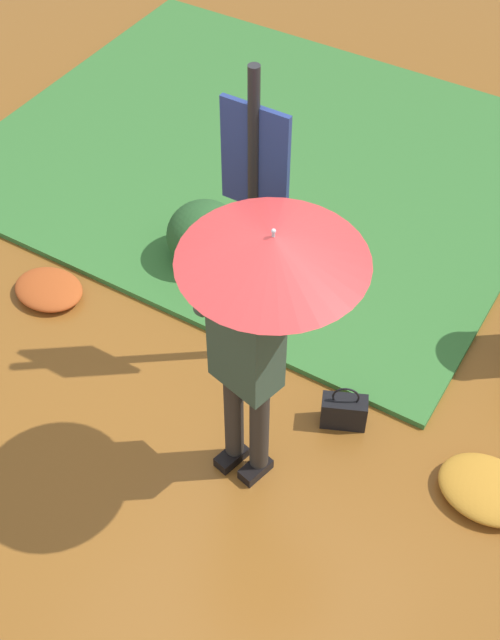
{
  "coord_description": "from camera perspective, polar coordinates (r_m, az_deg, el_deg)",
  "views": [
    {
      "loc": [
        1.6,
        -2.56,
        4.62
      ],
      "look_at": [
        -0.18,
        0.4,
        0.85
      ],
      "focal_mm": 47.23,
      "sensor_mm": 36.0,
      "label": 1
    }
  ],
  "objects": [
    {
      "name": "leaf_pile_by_bench",
      "position": [
        5.52,
        15.79,
        -10.98
      ],
      "size": [
        0.62,
        0.5,
        0.14
      ],
      "color": "#C68428",
      "rests_on": "ground_plane"
    },
    {
      "name": "handbag",
      "position": [
        5.61,
        6.39,
        -6.15
      ],
      "size": [
        0.33,
        0.25,
        0.37
      ],
      "color": "black",
      "rests_on": "ground_plane"
    },
    {
      "name": "info_sign_post",
      "position": [
        5.05,
        0.3,
        8.55
      ],
      "size": [
        0.44,
        0.07,
        2.3
      ],
      "color": "black",
      "rests_on": "ground_plane"
    },
    {
      "name": "grass_verge",
      "position": [
        7.71,
        0.94,
        10.91
      ],
      "size": [
        4.8,
        4.0,
        0.05
      ],
      "color": "#387533",
      "rests_on": "ground_plane"
    },
    {
      "name": "ground_plane",
      "position": [
        5.52,
        -0.55,
        -9.29
      ],
      "size": [
        18.0,
        18.0,
        0.0
      ],
      "primitive_type": "plane",
      "color": "brown"
    },
    {
      "name": "leaf_pile_near_person",
      "position": [
        6.58,
        -13.48,
        2.04
      ],
      "size": [
        0.55,
        0.44,
        0.12
      ],
      "color": "#B74C1E",
      "rests_on": "ground_plane"
    },
    {
      "name": "shrub_cluster",
      "position": [
        6.53,
        -2.91,
        5.46
      ],
      "size": [
        0.65,
        0.59,
        0.53
      ],
      "color": "#285628",
      "rests_on": "ground_plane"
    },
    {
      "name": "person_with_umbrella",
      "position": [
        4.26,
        0.71,
        1.43
      ],
      "size": [
        0.96,
        0.96,
        2.04
      ],
      "color": "#2D2823",
      "rests_on": "ground_plane"
    }
  ]
}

